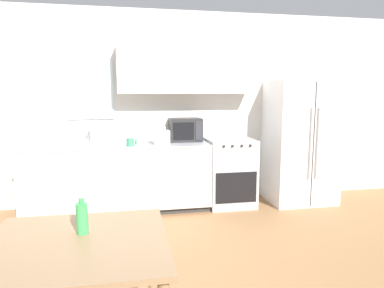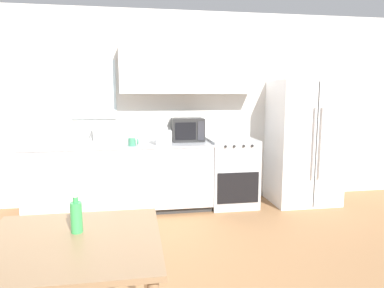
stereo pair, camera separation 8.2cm
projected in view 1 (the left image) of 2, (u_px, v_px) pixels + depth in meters
The scene contains 12 objects.
ground_plane at pixel (146, 268), 3.09m from camera, with size 12.00×12.00×0.00m, color #9E7047.
wall_back at pixel (144, 102), 4.77m from camera, with size 12.00×0.38×2.70m.
kitchen_counter at pixel (119, 178), 4.53m from camera, with size 2.41×0.66×0.91m.
oven_range at pixel (229, 172), 4.81m from camera, with size 0.64×0.66×0.94m.
refrigerator at pixel (300, 142), 4.92m from camera, with size 0.91×0.74×1.75m.
kitchen_sink at pixel (90, 144), 4.41m from camera, with size 0.58×0.44×0.25m.
microwave at pixel (185, 130), 4.74m from camera, with size 0.43×0.33×0.32m.
coffee_mug at pixel (131, 142), 4.31m from camera, with size 0.13×0.09×0.10m.
grocery_bag_0 at pixel (40, 140), 4.10m from camera, with size 0.22×0.19×0.24m.
grocery_bag_1 at pixel (162, 136), 4.43m from camera, with size 0.20×0.17×0.26m.
dining_table at pixel (77, 261), 1.87m from camera, with size 0.98×0.91×0.77m.
drink_bottle at pixel (82, 217), 1.95m from camera, with size 0.07×0.07×0.23m.
Camera 1 is at (-0.13, -2.92, 1.56)m, focal length 32.00 mm.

